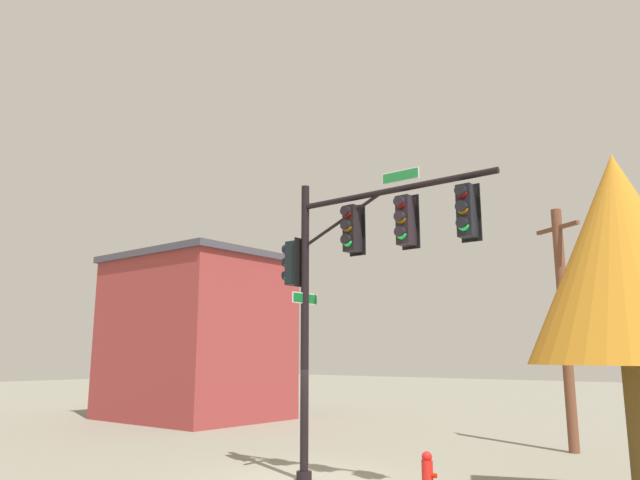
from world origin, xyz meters
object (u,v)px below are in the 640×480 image
(utility_pole, at_px, (565,323))
(fire_hydrant, at_px, (427,472))
(signal_pole_assembly, at_px, (357,256))
(brick_building, at_px, (196,336))
(tree_near, at_px, (621,257))

(utility_pole, relative_size, fire_hydrant, 8.94)
(signal_pole_assembly, relative_size, fire_hydrant, 8.49)
(utility_pole, bearing_deg, brick_building, -177.14)
(signal_pole_assembly, bearing_deg, tree_near, 14.45)
(signal_pole_assembly, height_order, brick_building, brick_building)
(fire_hydrant, height_order, brick_building, brick_building)
(signal_pole_assembly, xyz_separation_m, utility_pole, (2.17, 8.00, -1.28))
(fire_hydrant, relative_size, tree_near, 0.12)
(tree_near, bearing_deg, fire_hydrant, -170.17)
(signal_pole_assembly, distance_m, brick_building, 16.00)
(utility_pole, xyz_separation_m, tree_near, (3.12, -6.64, 0.90))
(utility_pole, height_order, fire_hydrant, utility_pole)
(tree_near, bearing_deg, brick_building, 163.39)
(brick_building, bearing_deg, signal_pole_assembly, -26.78)
(fire_hydrant, height_order, tree_near, tree_near)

